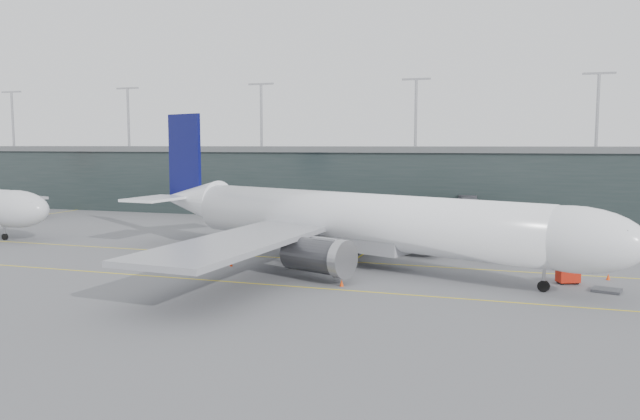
% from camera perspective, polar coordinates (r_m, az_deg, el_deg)
% --- Properties ---
extents(ground, '(320.00, 320.00, 0.00)m').
position_cam_1_polar(ground, '(88.90, 0.48, -4.13)').
color(ground, slate).
rests_on(ground, ground).
extents(taxiline_a, '(160.00, 0.25, 0.02)m').
position_cam_1_polar(taxiline_a, '(85.14, -0.32, -4.57)').
color(taxiline_a, yellow).
rests_on(taxiline_a, ground).
extents(taxiline_b, '(160.00, 0.25, 0.02)m').
position_cam_1_polar(taxiline_b, '(70.41, -4.37, -6.84)').
color(taxiline_b, yellow).
rests_on(taxiline_b, ground).
extents(taxiline_lead_main, '(0.25, 60.00, 0.02)m').
position_cam_1_polar(taxiline_lead_main, '(106.83, 6.22, -2.44)').
color(taxiline_lead_main, yellow).
rests_on(taxiline_lead_main, ground).
extents(taxiline_lead_adj, '(0.25, 60.00, 0.02)m').
position_cam_1_polar(taxiline_lead_adj, '(145.41, -26.41, -0.79)').
color(taxiline_lead_adj, yellow).
rests_on(taxiline_lead_adj, ground).
extents(terminal, '(240.00, 36.00, 29.00)m').
position_cam_1_polar(terminal, '(144.17, 7.31, 2.77)').
color(terminal, '#1E2928').
rests_on(terminal, ground).
extents(main_aircraft, '(70.69, 65.27, 20.54)m').
position_cam_1_polar(main_aircraft, '(81.45, 2.85, -0.97)').
color(main_aircraft, white).
rests_on(main_aircraft, ground).
extents(jet_bridge, '(8.24, 42.23, 5.81)m').
position_cam_1_polar(jet_bridge, '(107.26, 14.41, -0.22)').
color(jet_bridge, '#2E2E33').
rests_on(jet_bridge, ground).
extents(gse_cart, '(2.72, 2.27, 1.59)m').
position_cam_1_polar(gse_cart, '(75.97, 21.73, -5.63)').
color(gse_cart, red).
rests_on(gse_cart, ground).
extents(baggage_dolly, '(3.34, 2.95, 0.28)m').
position_cam_1_polar(baggage_dolly, '(73.70, 24.74, -6.67)').
color(baggage_dolly, '#3D3E43').
rests_on(baggage_dolly, ground).
extents(uld_a, '(2.16, 1.86, 1.72)m').
position_cam_1_polar(uld_a, '(99.85, -1.15, -2.48)').
color(uld_a, '#35363A').
rests_on(uld_a, ground).
extents(uld_b, '(2.32, 1.90, 2.04)m').
position_cam_1_polar(uld_b, '(99.34, 0.71, -2.43)').
color(uld_b, '#35363A').
rests_on(uld_b, ground).
extents(uld_c, '(2.47, 2.20, 1.89)m').
position_cam_1_polar(uld_c, '(99.86, 1.92, -2.43)').
color(uld_c, '#35363A').
rests_on(uld_c, ground).
extents(cone_nose, '(0.47, 0.47, 0.74)m').
position_cam_1_polar(cone_nose, '(79.98, 24.86, -5.56)').
color(cone_nose, '#FE420E').
rests_on(cone_nose, ground).
extents(cone_wing_stbd, '(0.48, 0.48, 0.76)m').
position_cam_1_polar(cone_wing_stbd, '(69.50, 1.99, -6.68)').
color(cone_wing_stbd, '#E03F0C').
rests_on(cone_wing_stbd, ground).
extents(cone_wing_port, '(0.39, 0.39, 0.63)m').
position_cam_1_polar(cone_wing_port, '(98.25, 7.12, -3.01)').
color(cone_wing_port, orange).
rests_on(cone_wing_port, ground).
extents(cone_tail, '(0.41, 0.41, 0.66)m').
position_cam_1_polar(cone_tail, '(81.50, -8.12, -4.88)').
color(cone_tail, red).
rests_on(cone_tail, ground).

